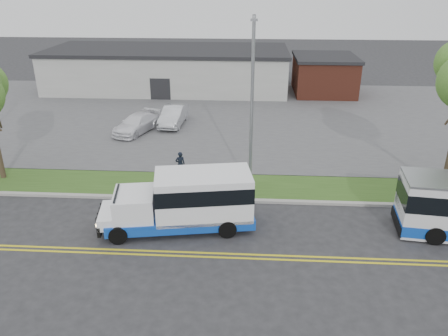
# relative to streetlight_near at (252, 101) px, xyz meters

# --- Properties ---
(ground) EXTENTS (140.00, 140.00, 0.00)m
(ground) POSITION_rel_streetlight_near_xyz_m (-3.00, -2.73, -5.23)
(ground) COLOR #28282B
(ground) RESTS_ON ground
(lane_line_north) EXTENTS (70.00, 0.12, 0.01)m
(lane_line_north) POSITION_rel_streetlight_near_xyz_m (-3.00, -6.58, -5.23)
(lane_line_north) COLOR yellow
(lane_line_north) RESTS_ON ground
(lane_line_south) EXTENTS (70.00, 0.12, 0.01)m
(lane_line_south) POSITION_rel_streetlight_near_xyz_m (-3.00, -6.88, -5.23)
(lane_line_south) COLOR yellow
(lane_line_south) RESTS_ON ground
(curb) EXTENTS (80.00, 0.30, 0.15)m
(curb) POSITION_rel_streetlight_near_xyz_m (-3.00, -1.63, -5.16)
(curb) COLOR #9E9B93
(curb) RESTS_ON ground
(verge) EXTENTS (80.00, 3.30, 0.10)m
(verge) POSITION_rel_streetlight_near_xyz_m (-3.00, 0.17, -5.18)
(verge) COLOR #30501A
(verge) RESTS_ON ground
(parking_lot) EXTENTS (80.00, 25.00, 0.10)m
(parking_lot) POSITION_rel_streetlight_near_xyz_m (-3.00, 14.27, -5.18)
(parking_lot) COLOR #4C4C4F
(parking_lot) RESTS_ON ground
(commercial_building) EXTENTS (25.40, 10.40, 4.35)m
(commercial_building) POSITION_rel_streetlight_near_xyz_m (-9.00, 24.27, -3.05)
(commercial_building) COLOR #9E9E99
(commercial_building) RESTS_ON ground
(brick_wing) EXTENTS (6.30, 7.30, 3.90)m
(brick_wing) POSITION_rel_streetlight_near_xyz_m (7.50, 23.27, -3.27)
(brick_wing) COLOR brown
(brick_wing) RESTS_ON ground
(streetlight_near) EXTENTS (0.35, 1.53, 9.50)m
(streetlight_near) POSITION_rel_streetlight_near_xyz_m (0.00, 0.00, 0.00)
(streetlight_near) COLOR gray
(streetlight_near) RESTS_ON verge
(shuttle_bus) EXTENTS (7.65, 3.55, 2.83)m
(shuttle_bus) POSITION_rel_streetlight_near_xyz_m (-2.93, -4.41, -3.72)
(shuttle_bus) COLOR #1042B0
(shuttle_bus) RESTS_ON ground
(pedestrian) EXTENTS (0.67, 0.54, 1.59)m
(pedestrian) POSITION_rel_streetlight_near_xyz_m (-4.23, 1.27, -4.34)
(pedestrian) COLOR black
(pedestrian) RESTS_ON verge
(parked_car_a) EXTENTS (1.94, 4.73, 1.53)m
(parked_car_a) POSITION_rel_streetlight_near_xyz_m (-6.36, 11.38, -4.37)
(parked_car_a) COLOR silver
(parked_car_a) RESTS_ON parking_lot
(parked_car_b) EXTENTS (3.52, 5.13, 1.38)m
(parked_car_b) POSITION_rel_streetlight_near_xyz_m (-8.91, 9.30, -4.44)
(parked_car_b) COLOR white
(parked_car_b) RESTS_ON parking_lot
(grocery_bag_left) EXTENTS (0.32, 0.32, 0.32)m
(grocery_bag_left) POSITION_rel_streetlight_near_xyz_m (-4.53, 1.02, -4.97)
(grocery_bag_left) COLOR white
(grocery_bag_left) RESTS_ON verge
(grocery_bag_right) EXTENTS (0.32, 0.32, 0.32)m
(grocery_bag_right) POSITION_rel_streetlight_near_xyz_m (-3.93, 1.52, -4.97)
(grocery_bag_right) COLOR white
(grocery_bag_right) RESTS_ON verge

